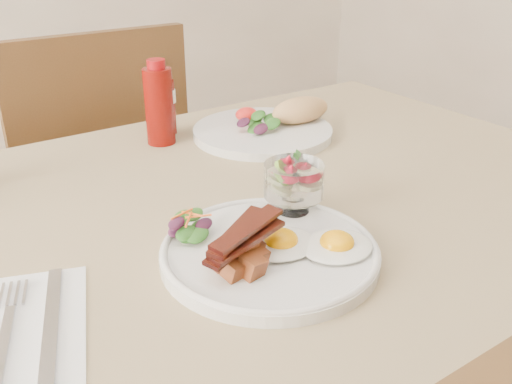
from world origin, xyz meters
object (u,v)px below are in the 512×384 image
at_px(main_plate, 270,253).
at_px(ketchup_bottle, 159,105).
at_px(hot_sauce_bottle, 167,103).
at_px(table, 232,253).
at_px(chair_far, 96,187).
at_px(second_plate, 272,125).
at_px(fruit_cup, 294,181).

height_order(main_plate, ketchup_bottle, ketchup_bottle).
relative_size(ketchup_bottle, hot_sauce_bottle, 1.26).
distance_m(table, hot_sauce_bottle, 0.38).
distance_m(main_plate, ketchup_bottle, 0.47).
relative_size(chair_far, second_plate, 3.08).
relative_size(table, main_plate, 4.75).
relative_size(chair_far, ketchup_bottle, 5.73).
height_order(fruit_cup, hot_sauce_bottle, hot_sauce_bottle).
relative_size(fruit_cup, ketchup_bottle, 0.53).
distance_m(table, main_plate, 0.19).
distance_m(chair_far, second_plate, 0.56).
distance_m(ketchup_bottle, hot_sauce_bottle, 0.06).
xyz_separation_m(second_plate, hot_sauce_bottle, (-0.17, 0.12, 0.04)).
height_order(table, chair_far, chair_far).
bearing_deg(fruit_cup, hot_sauce_bottle, 87.27).
distance_m(main_plate, fruit_cup, 0.12).
xyz_separation_m(table, chair_far, (0.00, 0.66, -0.14)).
relative_size(table, second_plate, 4.40).
bearing_deg(table, main_plate, -104.99).
relative_size(table, fruit_cup, 15.51).
xyz_separation_m(table, hot_sauce_bottle, (0.07, 0.34, 0.15)).
xyz_separation_m(table, second_plate, (0.23, 0.22, 0.11)).
bearing_deg(chair_far, table, -90.00).
height_order(fruit_cup, second_plate, fruit_cup).
relative_size(fruit_cup, second_plate, 0.28).
xyz_separation_m(main_plate, ketchup_bottle, (0.07, 0.46, 0.07)).
bearing_deg(table, second_plate, 43.10).
height_order(table, main_plate, main_plate).
distance_m(table, second_plate, 0.34).
xyz_separation_m(chair_far, second_plate, (0.23, -0.44, 0.25)).
distance_m(table, ketchup_bottle, 0.35).
relative_size(second_plate, ketchup_bottle, 1.86).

